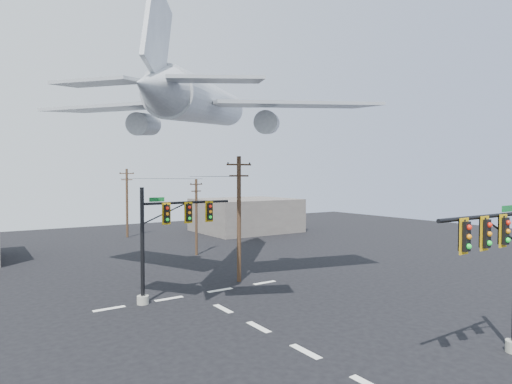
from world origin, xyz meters
TOP-DOWN VIEW (x-y plane):
  - ground at (0.00, 0.00)m, footprint 120.00×120.00m
  - lane_markings at (0.00, 5.33)m, footprint 14.00×21.20m
  - signal_mast_near at (6.66, -5.65)m, footprint 6.65×0.85m
  - signal_mast_far at (-2.28, 11.75)m, footprint 6.82×0.84m
  - utility_pole_a at (4.54, 13.48)m, footprint 1.96×0.65m
  - utility_pole_b at (6.83, 25.92)m, footprint 1.61×0.54m
  - utility_pole_c at (4.78, 43.48)m, footprint 1.89×0.70m
  - power_lines at (5.76, 28.45)m, footprint 3.93×30.00m
  - airliner at (2.43, 15.11)m, footprint 23.48×25.02m
  - building_right at (22.00, 40.00)m, footprint 14.00×12.00m

SIDE VIEW (x-z plane):
  - ground at x=0.00m, z-range 0.00..0.00m
  - lane_markings at x=0.00m, z-range 0.01..0.01m
  - building_right at x=22.00m, z-range 0.00..5.00m
  - utility_pole_b at x=6.83m, z-range 0.19..8.31m
  - signal_mast_far at x=-2.28m, z-range 0.48..8.15m
  - signal_mast_near at x=6.66m, z-range 0.47..8.20m
  - utility_pole_c at x=4.78m, z-range 0.22..9.71m
  - utility_pole_a at x=4.54m, z-range 0.23..10.22m
  - power_lines at x=5.76m, z-range 8.12..8.39m
  - airliner at x=2.43m, z-range 10.32..17.87m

